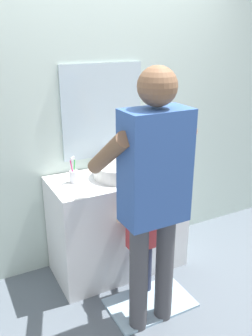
{
  "coord_description": "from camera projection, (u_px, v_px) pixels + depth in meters",
  "views": [
    {
      "loc": [
        -1.2,
        -2.13,
        1.96
      ],
      "look_at": [
        0.0,
        0.15,
        0.98
      ],
      "focal_mm": 38.63,
      "sensor_mm": 36.0,
      "label": 1
    }
  ],
  "objects": [
    {
      "name": "faucet",
      "position": [
        106.0,
        159.0,
        3.07
      ],
      "size": [
        0.18,
        0.14,
        0.18
      ],
      "color": "#B7BABF",
      "rests_on": "vanity_cabinet"
    },
    {
      "name": "bath_mat",
      "position": [
        150.0,
        303.0,
        2.77
      ],
      "size": [
        0.64,
        0.4,
        0.02
      ],
      "primitive_type": "cube",
      "color": "#99B7CC",
      "rests_on": "ground"
    },
    {
      "name": "vanity_cabinet",
      "position": [
        118.0,
        223.0,
        3.08
      ],
      "size": [
        1.1,
        0.54,
        0.86
      ],
      "primitive_type": "cube",
      "color": "white",
      "rests_on": "ground"
    },
    {
      "name": "ground_plane",
      "position": [
        134.0,
        285.0,
        2.98
      ],
      "size": [
        14.0,
        14.0,
        0.0
      ],
      "primitive_type": "plane",
      "color": "slate"
    },
    {
      "name": "toothbrush_cup",
      "position": [
        74.0,
        176.0,
        2.78
      ],
      "size": [
        0.07,
        0.07,
        0.21
      ],
      "color": "silver",
      "rests_on": "vanity_cabinet"
    },
    {
      "name": "child_toddler",
      "position": [
        142.0,
        231.0,
        2.7
      ],
      "size": [
        0.29,
        0.29,
        0.94
      ],
      "color": "#2D334C",
      "rests_on": "ground"
    },
    {
      "name": "soap_bottle",
      "position": [
        154.0,
        162.0,
        3.03
      ],
      "size": [
        0.06,
        0.06,
        0.17
      ],
      "color": "#B27FC6",
      "rests_on": "vanity_cabinet"
    },
    {
      "name": "adult_parent",
      "position": [
        153.0,
        183.0,
        2.25
      ],
      "size": [
        0.55,
        0.58,
        1.79
      ],
      "color": "#47474C",
      "rests_on": "ground"
    },
    {
      "name": "back_wall",
      "position": [
        100.0,
        109.0,
        3.01
      ],
      "size": [
        4.4,
        0.1,
        2.7
      ],
      "color": "silver",
      "rests_on": "ground"
    },
    {
      "name": "sink_basin",
      "position": [
        118.0,
        170.0,
        2.89
      ],
      "size": [
        0.4,
        0.4,
        0.11
      ],
      "color": "silver",
      "rests_on": "vanity_cabinet"
    }
  ]
}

